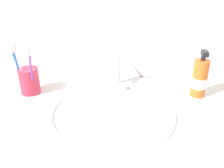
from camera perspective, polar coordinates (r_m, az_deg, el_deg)
The scene contains 9 objects.
tiled_wall_back at distance 1.02m, azimuth 2.95°, elevation 17.94°, with size 2.19×0.04×2.40m, color silver.
sink_basin at distance 0.85m, azimuth -0.24°, elevation -8.22°, with size 0.42×0.42×0.10m.
faucet at distance 0.98m, azimuth 1.17°, elevation 3.05°, with size 0.02×0.14×0.12m.
toothbrush_cup at distance 0.98m, azimuth -18.20°, elevation 0.71°, with size 0.07×0.07×0.10m, color #D8334C.
toothbrush_purple at distance 0.92m, azimuth -17.83°, elevation 3.22°, with size 0.03×0.04×0.18m.
toothbrush_green at distance 0.99m, azimuth -20.95°, elevation 4.70°, with size 0.06×0.03×0.19m.
toothbrush_white at distance 0.95m, azimuth -20.16°, elevation 4.03°, with size 0.03×0.02×0.20m.
toothbrush_blue at distance 0.96m, azimuth -20.54°, elevation 3.75°, with size 0.03×0.02×0.18m.
soap_dispenser at distance 0.95m, azimuth 19.20°, elevation 1.19°, with size 0.06×0.06×0.18m.
Camera 1 is at (0.07, -0.68, 1.36)m, focal length 40.41 mm.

